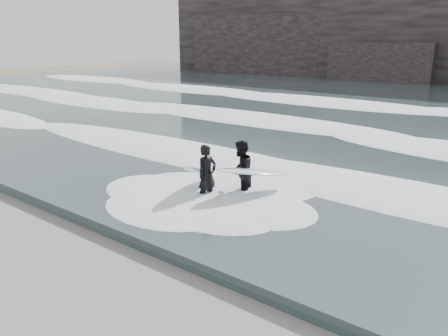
# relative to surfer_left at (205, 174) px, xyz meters

# --- Properties ---
(ground) EXTENTS (120.00, 120.00, 0.00)m
(ground) POSITION_rel_surfer_left_xyz_m (0.71, -6.05, -0.85)
(ground) COLOR #7E6E53
(ground) RESTS_ON ground
(sea) EXTENTS (90.00, 52.00, 0.30)m
(sea) POSITION_rel_surfer_left_xyz_m (0.71, 22.95, -0.70)
(sea) COLOR #303F40
(sea) RESTS_ON ground
(foam_near) EXTENTS (60.00, 3.20, 0.20)m
(foam_near) POSITION_rel_surfer_left_xyz_m (0.71, 2.95, -0.45)
(foam_near) COLOR white
(foam_near) RESTS_ON sea
(foam_mid) EXTENTS (60.00, 4.00, 0.24)m
(foam_mid) POSITION_rel_surfer_left_xyz_m (0.71, 9.95, -0.43)
(foam_mid) COLOR white
(foam_mid) RESTS_ON sea
(foam_far) EXTENTS (60.00, 4.80, 0.30)m
(foam_far) POSITION_rel_surfer_left_xyz_m (0.71, 18.95, -0.40)
(foam_far) COLOR white
(foam_far) RESTS_ON sea
(surfer_left) EXTENTS (1.23, 1.90, 1.68)m
(surfer_left) POSITION_rel_surfer_left_xyz_m (0.00, 0.00, 0.00)
(surfer_left) COLOR black
(surfer_left) RESTS_ON ground
(surfer_right) EXTENTS (1.61, 2.30, 1.74)m
(surfer_right) POSITION_rel_surfer_left_xyz_m (0.71, 0.77, 0.03)
(surfer_right) COLOR black
(surfer_right) RESTS_ON ground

